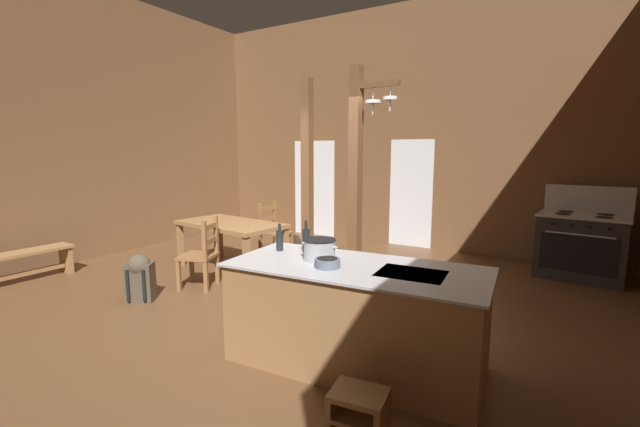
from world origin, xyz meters
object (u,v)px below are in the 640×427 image
(stove_range, at_px, (581,245))
(step_stool, at_px, (359,409))
(ladderback_chair_near_window, at_px, (202,255))
(stockpot_on_counter, at_px, (320,250))
(bottle_tall_on_counter, at_px, (306,240))
(mixing_bowl_on_counter, at_px, (327,263))
(kitchen_island, at_px, (355,316))
(dining_table, at_px, (231,228))
(bench_along_left_wall, at_px, (19,262))
(bottle_short_on_counter, at_px, (280,240))
(backpack, at_px, (140,276))
(ladderback_chair_by_post, at_px, (273,231))

(stove_range, xyz_separation_m, step_stool, (-1.30, -4.73, -0.30))
(ladderback_chair_near_window, height_order, stockpot_on_counter, stockpot_on_counter)
(stockpot_on_counter, height_order, bottle_tall_on_counter, bottle_tall_on_counter)
(mixing_bowl_on_counter, bearing_deg, stockpot_on_counter, 137.02)
(kitchen_island, distance_m, ladderback_chair_near_window, 2.79)
(dining_table, distance_m, bench_along_left_wall, 2.93)
(bottle_short_on_counter, bearing_deg, step_stool, -34.96)
(ladderback_chair_near_window, bearing_deg, dining_table, 107.35)
(stockpot_on_counter, bearing_deg, stove_range, 62.21)
(step_stool, xyz_separation_m, stockpot_on_counter, (-0.77, 0.79, 0.80))
(mixing_bowl_on_counter, bearing_deg, backpack, 176.57)
(stove_range, distance_m, step_stool, 4.91)
(kitchen_island, relative_size, mixing_bowl_on_counter, 10.45)
(step_stool, bearing_deg, stockpot_on_counter, 134.25)
(kitchen_island, height_order, dining_table, kitchen_island)
(dining_table, relative_size, ladderback_chair_by_post, 1.90)
(stove_range, height_order, bench_along_left_wall, stove_range)
(backpack, bearing_deg, bottle_tall_on_counter, 4.05)
(ladderback_chair_by_post, relative_size, backpack, 1.59)
(dining_table, relative_size, ladderback_chair_near_window, 1.90)
(bottle_short_on_counter, bearing_deg, backpack, -177.20)
(stove_range, height_order, mixing_bowl_on_counter, stove_range)
(ladderback_chair_near_window, height_order, bench_along_left_wall, ladderback_chair_near_window)
(step_stool, height_order, bottle_short_on_counter, bottle_short_on_counter)
(ladderback_chair_near_window, bearing_deg, bottle_tall_on_counter, -16.35)
(backpack, relative_size, stockpot_on_counter, 1.67)
(stockpot_on_counter, distance_m, bottle_short_on_counter, 0.52)
(dining_table, xyz_separation_m, ladderback_chair_by_post, (0.11, 0.94, -0.20))
(kitchen_island, xyz_separation_m, stove_range, (1.72, 3.93, 0.04))
(dining_table, distance_m, ladderback_chair_near_window, 0.92)
(mixing_bowl_on_counter, bearing_deg, bench_along_left_wall, -176.90)
(mixing_bowl_on_counter, xyz_separation_m, bottle_short_on_counter, (-0.68, 0.27, 0.07))
(ladderback_chair_by_post, xyz_separation_m, bottle_tall_on_counter, (2.24, -2.41, 0.55))
(bench_along_left_wall, height_order, backpack, backpack)
(stove_range, xyz_separation_m, bottle_tall_on_counter, (-2.33, -3.77, 0.52))
(mixing_bowl_on_counter, bearing_deg, bottle_tall_on_counter, 142.04)
(backpack, bearing_deg, mixing_bowl_on_counter, -3.43)
(step_stool, relative_size, bench_along_left_wall, 0.29)
(dining_table, height_order, backpack, dining_table)
(dining_table, distance_m, mixing_bowl_on_counter, 3.31)
(step_stool, relative_size, backpack, 0.66)
(mixing_bowl_on_counter, xyz_separation_m, bottle_tall_on_counter, (-0.42, 0.33, 0.08))
(stockpot_on_counter, bearing_deg, ladderback_chair_by_post, 133.97)
(ladderback_chair_by_post, height_order, mixing_bowl_on_counter, mixing_bowl_on_counter)
(stockpot_on_counter, relative_size, bottle_tall_on_counter, 1.17)
(ladderback_chair_near_window, xyz_separation_m, ladderback_chair_by_post, (-0.16, 1.80, 0.00))
(dining_table, height_order, bottle_tall_on_counter, bottle_tall_on_counter)
(ladderback_chair_by_post, distance_m, bottle_tall_on_counter, 3.33)
(stove_range, distance_m, ladderback_chair_by_post, 4.76)
(stove_range, height_order, backpack, stove_range)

